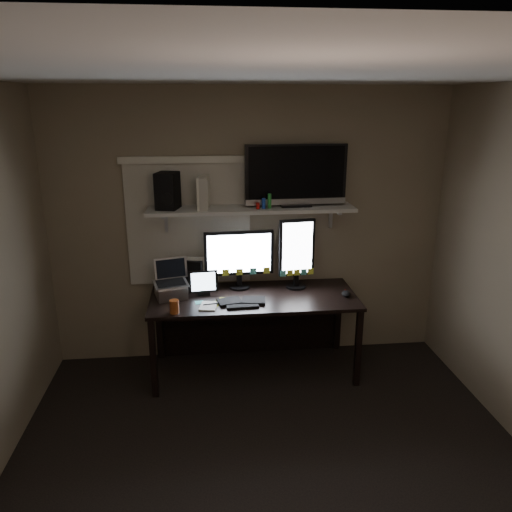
{
  "coord_description": "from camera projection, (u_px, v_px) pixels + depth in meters",
  "views": [
    {
      "loc": [
        -0.4,
        -2.62,
        2.37
      ],
      "look_at": [
        0.0,
        1.25,
        1.15
      ],
      "focal_mm": 35.0,
      "sensor_mm": 36.0,
      "label": 1
    }
  ],
  "objects": [
    {
      "name": "sticky_notes",
      "position": [
        215.0,
        303.0,
        4.2
      ],
      "size": [
        0.32,
        0.23,
        0.0
      ],
      "primitive_type": null,
      "rotation": [
        0.0,
        0.0,
        0.01
      ],
      "color": "#F0FE45",
      "rests_on": "desk"
    },
    {
      "name": "cup",
      "position": [
        174.0,
        307.0,
        4.0
      ],
      "size": [
        0.09,
        0.09,
        0.11
      ],
      "primitive_type": "cylinder",
      "rotation": [
        0.0,
        0.0,
        -0.28
      ],
      "color": "#9B461C",
      "rests_on": "desk"
    },
    {
      "name": "bottles",
      "position": [
        264.0,
        202.0,
        4.24
      ],
      "size": [
        0.2,
        0.08,
        0.12
      ],
      "primitive_type": null,
      "rotation": [
        0.0,
        0.0,
        0.21
      ],
      "color": "#A50F0C",
      "rests_on": "wall_shelf"
    },
    {
      "name": "speaker",
      "position": [
        168.0,
        191.0,
        4.23
      ],
      "size": [
        0.22,
        0.24,
        0.31
      ],
      "primitive_type": "cube",
      "rotation": [
        0.0,
        0.0,
        -0.27
      ],
      "color": "black",
      "rests_on": "wall_shelf"
    },
    {
      "name": "file_sorter",
      "position": [
        191.0,
        273.0,
        4.51
      ],
      "size": [
        0.25,
        0.17,
        0.29
      ],
      "primitive_type": "cube",
      "rotation": [
        0.0,
        0.0,
        -0.32
      ],
      "color": "black",
      "rests_on": "desk"
    },
    {
      "name": "wall_shelf",
      "position": [
        251.0,
        209.0,
        4.34
      ],
      "size": [
        1.8,
        0.35,
        0.03
      ],
      "primitive_type": "cube",
      "color": "silver",
      "rests_on": "back_wall"
    },
    {
      "name": "ceiling",
      "position": [
        282.0,
        73.0,
        2.49
      ],
      "size": [
        3.6,
        3.6,
        0.0
      ],
      "primitive_type": "plane",
      "rotation": [
        3.14,
        0.0,
        0.0
      ],
      "color": "silver",
      "rests_on": "back_wall"
    },
    {
      "name": "desk",
      "position": [
        252.0,
        309.0,
        4.53
      ],
      "size": [
        1.8,
        0.75,
        0.73
      ],
      "color": "black",
      "rests_on": "floor"
    },
    {
      "name": "monitor_landscape",
      "position": [
        239.0,
        259.0,
        4.49
      ],
      "size": [
        0.63,
        0.1,
        0.55
      ],
      "primitive_type": "cube",
      "rotation": [
        0.0,
        0.0,
        0.06
      ],
      "color": "black",
      "rests_on": "desk"
    },
    {
      "name": "monitor_portrait",
      "position": [
        297.0,
        253.0,
        4.48
      ],
      "size": [
        0.33,
        0.1,
        0.65
      ],
      "primitive_type": "cube",
      "rotation": [
        0.0,
        0.0,
        0.12
      ],
      "color": "black",
      "rests_on": "desk"
    },
    {
      "name": "game_console",
      "position": [
        203.0,
        193.0,
        4.24
      ],
      "size": [
        0.11,
        0.24,
        0.28
      ],
      "primitive_type": "cube",
      "rotation": [
        0.0,
        0.0,
        -0.18
      ],
      "color": "beige",
      "rests_on": "wall_shelf"
    },
    {
      "name": "mouse",
      "position": [
        346.0,
        294.0,
        4.36
      ],
      "size": [
        0.1,
        0.14,
        0.04
      ],
      "primitive_type": "ellipsoid",
      "rotation": [
        0.0,
        0.0,
        -0.2
      ],
      "color": "black",
      "rests_on": "desk"
    },
    {
      "name": "back_wall",
      "position": [
        250.0,
        228.0,
        4.57
      ],
      "size": [
        3.6,
        0.0,
        3.6
      ],
      "primitive_type": "plane",
      "rotation": [
        1.57,
        0.0,
        0.0
      ],
      "color": "#716551",
      "rests_on": "floor"
    },
    {
      "name": "floor",
      "position": [
        276.0,
        483.0,
        3.23
      ],
      "size": [
        3.6,
        3.6,
        0.0
      ],
      "primitive_type": "plane",
      "color": "black",
      "rests_on": "ground"
    },
    {
      "name": "laptop",
      "position": [
        171.0,
        280.0,
        4.28
      ],
      "size": [
        0.34,
        0.3,
        0.32
      ],
      "primitive_type": "cube",
      "rotation": [
        0.0,
        0.0,
        0.27
      ],
      "color": "#A7A8AC",
      "rests_on": "desk"
    },
    {
      "name": "window_blinds",
      "position": [
        189.0,
        225.0,
        4.48
      ],
      "size": [
        1.1,
        0.02,
        1.1
      ],
      "primitive_type": "cube",
      "color": "silver",
      "rests_on": "back_wall"
    },
    {
      "name": "notepad",
      "position": [
        208.0,
        306.0,
        4.14
      ],
      "size": [
        0.17,
        0.21,
        0.01
      ],
      "primitive_type": "cube",
      "rotation": [
        0.0,
        0.0,
        -0.17
      ],
      "color": "white",
      "rests_on": "desk"
    },
    {
      "name": "tv",
      "position": [
        296.0,
        176.0,
        4.31
      ],
      "size": [
        0.89,
        0.19,
        0.53
      ],
      "primitive_type": "cube",
      "rotation": [
        0.0,
        0.0,
        0.03
      ],
      "color": "black",
      "rests_on": "wall_shelf"
    },
    {
      "name": "tablet",
      "position": [
        203.0,
        283.0,
        4.37
      ],
      "size": [
        0.26,
        0.13,
        0.22
      ],
      "primitive_type": "cube",
      "rotation": [
        0.0,
        0.0,
        0.1
      ],
      "color": "black",
      "rests_on": "desk"
    },
    {
      "name": "keyboard",
      "position": [
        242.0,
        301.0,
        4.22
      ],
      "size": [
        0.41,
        0.18,
        0.02
      ],
      "primitive_type": "cube",
      "rotation": [
        0.0,
        0.0,
        0.05
      ],
      "color": "black",
      "rests_on": "desk"
    }
  ]
}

